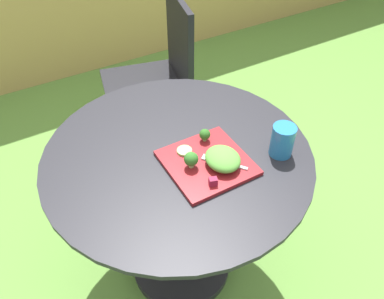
{
  "coord_description": "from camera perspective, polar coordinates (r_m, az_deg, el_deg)",
  "views": [
    {
      "loc": [
        -0.44,
        -0.85,
        1.62
      ],
      "look_at": [
        0.03,
        -0.05,
        0.76
      ],
      "focal_mm": 36.29,
      "sensor_mm": 36.0,
      "label": 1
    }
  ],
  "objects": [
    {
      "name": "ground_plane",
      "position": [
        1.88,
        -1.56,
        -16.59
      ],
      "size": [
        12.0,
        12.0,
        0.0
      ],
      "primitive_type": "plane",
      "color": "#568438"
    },
    {
      "name": "patio_table",
      "position": [
        1.5,
        -1.9,
        -7.47
      ],
      "size": [
        0.92,
        0.92,
        0.72
      ],
      "color": "black",
      "rests_on": "ground_plane"
    },
    {
      "name": "patio_chair",
      "position": [
        2.13,
        -4.65,
        11.69
      ],
      "size": [
        0.53,
        0.53,
        0.9
      ],
      "color": "black",
      "rests_on": "ground_plane"
    },
    {
      "name": "salad_plate",
      "position": [
        1.27,
        2.22,
        -1.94
      ],
      "size": [
        0.26,
        0.26,
        0.01
      ],
      "primitive_type": "cube",
      "color": "maroon",
      "rests_on": "patio_table"
    },
    {
      "name": "drinking_glass",
      "position": [
        1.31,
        13.1,
        1.1
      ],
      "size": [
        0.08,
        0.08,
        0.11
      ],
      "color": "#236BA8",
      "rests_on": "patio_table"
    },
    {
      "name": "fork",
      "position": [
        1.26,
        4.15,
        -1.76
      ],
      "size": [
        0.11,
        0.13,
        0.0
      ],
      "color": "silver",
      "rests_on": "salad_plate"
    },
    {
      "name": "lettuce_mound",
      "position": [
        1.24,
        4.54,
        -1.37
      ],
      "size": [
        0.11,
        0.13,
        0.05
      ],
      "primitive_type": "ellipsoid",
      "color": "#519338",
      "rests_on": "salad_plate"
    },
    {
      "name": "broccoli_floret_0",
      "position": [
        1.22,
        -0.18,
        -1.46
      ],
      "size": [
        0.05,
        0.05,
        0.06
      ],
      "color": "#99B770",
      "rests_on": "salad_plate"
    },
    {
      "name": "broccoli_floret_1",
      "position": [
        1.32,
        1.9,
        2.21
      ],
      "size": [
        0.04,
        0.04,
        0.05
      ],
      "color": "#99B770",
      "rests_on": "salad_plate"
    },
    {
      "name": "cucumber_slice_0",
      "position": [
        1.3,
        -1.12,
        -0.19
      ],
      "size": [
        0.05,
        0.05,
        0.01
      ],
      "primitive_type": "cylinder",
      "color": "#8EB766",
      "rests_on": "salad_plate"
    },
    {
      "name": "beet_chunk_0",
      "position": [
        1.19,
        3.12,
        -4.72
      ],
      "size": [
        0.03,
        0.03,
        0.03
      ],
      "primitive_type": "cube",
      "rotation": [
        0.0,
        0.0,
        2.83
      ],
      "color": "maroon",
      "rests_on": "salad_plate"
    }
  ]
}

